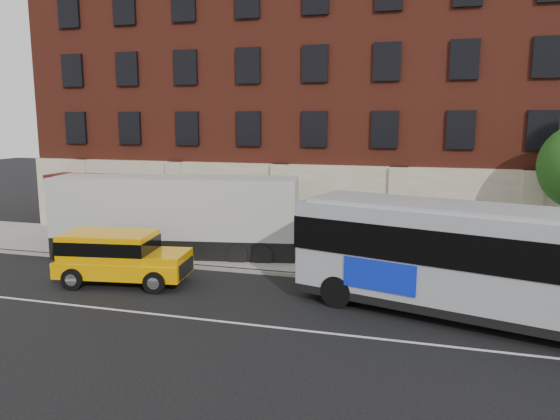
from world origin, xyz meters
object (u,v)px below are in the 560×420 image
(yellow_suv, at_px, (118,254))
(shipping_container, at_px, (175,218))
(sign_pole, at_px, (73,227))
(city_bus, at_px, (507,262))

(yellow_suv, xyz_separation_m, shipping_container, (0.34, 4.35, 0.70))
(sign_pole, relative_size, yellow_suv, 0.46)
(yellow_suv, distance_m, shipping_container, 4.42)
(shipping_container, bearing_deg, yellow_suv, -94.42)
(yellow_suv, bearing_deg, shipping_container, 85.58)
(city_bus, height_order, shipping_container, shipping_container)
(city_bus, bearing_deg, yellow_suv, 177.87)
(sign_pole, xyz_separation_m, shipping_container, (4.59, 1.42, 0.43))
(city_bus, bearing_deg, sign_pole, 169.37)
(city_bus, relative_size, yellow_suv, 2.53)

